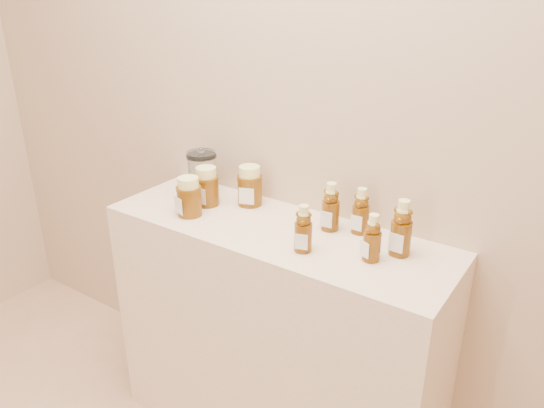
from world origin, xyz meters
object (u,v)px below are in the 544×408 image
Objects in this scene: glass_canister at (202,171)px; bear_bottle_back_left at (331,204)px; display_table at (275,339)px; bear_bottle_front_left at (303,225)px; honey_jar_left at (207,186)px.

bear_bottle_back_left is at bearing -0.64° from glass_canister.
bear_bottle_back_left reaches higher than display_table.
display_table is at bearing -14.37° from glass_canister.
display_table is 6.85× the size of glass_canister.
bear_bottle_back_left is at bearing 32.41° from display_table.
bear_bottle_front_left is at bearing -91.57° from bear_bottle_back_left.
bear_bottle_front_left is 0.96× the size of glass_canister.
bear_bottle_front_left is at bearing -15.72° from honey_jar_left.
bear_bottle_back_left is 1.09× the size of bear_bottle_front_left.
display_table is 6.56× the size of bear_bottle_back_left.
glass_canister reaches higher than display_table.
honey_jar_left is (-0.47, 0.10, -0.01)m from bear_bottle_front_left.
honey_jar_left is (-0.31, 0.03, 0.52)m from display_table.
bear_bottle_front_left is 0.48m from honey_jar_left.
glass_canister reaches higher than honey_jar_left.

